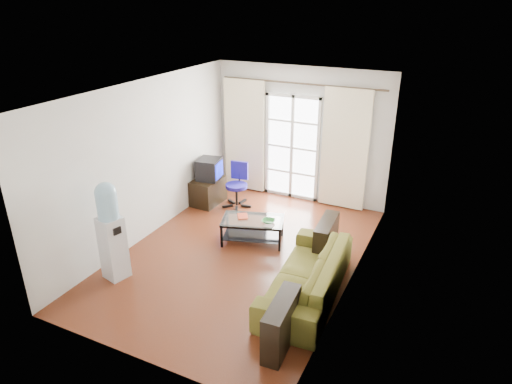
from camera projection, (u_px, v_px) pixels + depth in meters
floor at (242, 254)px, 7.51m from camera, size 5.20×5.20×0.00m
ceiling at (239, 90)px, 6.43m from camera, size 5.20×5.20×0.00m
wall_back at (300, 135)px, 9.11m from camera, size 3.60×0.02×2.70m
wall_front at (127, 261)px, 4.82m from camera, size 3.60×0.02×2.70m
wall_left at (146, 161)px, 7.69m from camera, size 0.02×5.20×2.70m
wall_right at (357, 200)px, 6.25m from camera, size 0.02×5.20×2.70m
french_door at (292, 148)px, 9.24m from camera, size 1.16×0.06×2.15m
curtain_rod at (301, 83)px, 8.62m from camera, size 3.30×0.04×0.04m
curtain_left at (244, 136)px, 9.55m from camera, size 0.90×0.07×2.35m
curtain_right at (345, 150)px, 8.70m from camera, size 0.90×0.07×2.35m
radiator at (334, 190)px, 9.12m from camera, size 0.64×0.12×0.64m
sofa at (307, 275)px, 6.40m from camera, size 2.32×1.17×0.64m
coffee_table at (253, 227)px, 7.80m from camera, size 1.17×0.89×0.42m
bowl at (268, 221)px, 7.62m from camera, size 0.25×0.25×0.05m
book at (238, 217)px, 7.82m from camera, size 0.38×0.38×0.02m
remote at (242, 215)px, 7.86m from camera, size 0.17×0.08×0.02m
tv_stand at (208, 191)px, 9.25m from camera, size 0.50×0.73×0.52m
crt_tv at (208, 169)px, 9.09m from camera, size 0.52×0.52×0.42m
task_chair at (237, 194)px, 9.13m from camera, size 0.69×0.69×0.89m
water_cooler at (111, 229)px, 6.61m from camera, size 0.38×0.38×1.54m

